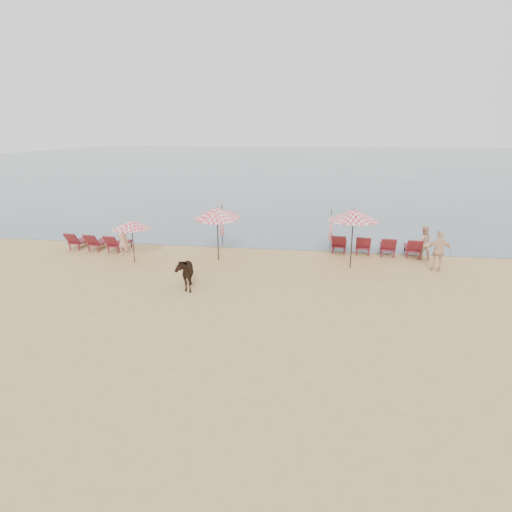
{
  "coord_description": "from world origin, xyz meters",
  "views": [
    {
      "loc": [
        2.5,
        -11.63,
        6.09
      ],
      "look_at": [
        0.0,
        5.0,
        1.1
      ],
      "focal_mm": 30.0,
      "sensor_mm": 36.0,
      "label": 1
    }
  ],
  "objects": [
    {
      "name": "ground",
      "position": [
        0.0,
        0.0,
        0.0
      ],
      "size": [
        120.0,
        120.0,
        0.0
      ],
      "primitive_type": "plane",
      "color": "tan",
      "rests_on": "ground"
    },
    {
      "name": "sea",
      "position": [
        0.0,
        80.0,
        0.0
      ],
      "size": [
        160.0,
        140.0,
        0.06
      ],
      "primitive_type": "cube",
      "color": "#51606B",
      "rests_on": "ground"
    },
    {
      "name": "lounger_cluster_left",
      "position": [
        -8.94,
        8.6,
        0.45
      ],
      "size": [
        3.12,
        2.03,
        0.65
      ],
      "rotation": [
        0.0,
        0.0,
        -0.1
      ],
      "color": "maroon",
      "rests_on": "ground"
    },
    {
      "name": "lounger_cluster_right",
      "position": [
        5.37,
        9.88,
        0.48
      ],
      "size": [
        4.48,
        2.24,
        0.69
      ],
      "rotation": [
        0.0,
        0.0,
        -0.09
      ],
      "color": "maroon",
      "rests_on": "ground"
    },
    {
      "name": "umbrella_open_left_a",
      "position": [
        -6.14,
        6.79,
        1.83
      ],
      "size": [
        1.79,
        1.79,
        2.04
      ],
      "rotation": [
        0.0,
        0.0,
        -0.22
      ],
      "color": "black",
      "rests_on": "ground"
    },
    {
      "name": "umbrella_open_left_b",
      "position": [
        -2.25,
        7.72,
        2.34
      ],
      "size": [
        2.12,
        2.16,
        2.7
      ],
      "rotation": [
        0.0,
        0.0,
        0.22
      ],
      "color": "black",
      "rests_on": "ground"
    },
    {
      "name": "umbrella_open_right",
      "position": [
        4.0,
        7.47,
        2.45
      ],
      "size": [
        2.23,
        2.23,
        2.73
      ],
      "rotation": [
        0.0,
        0.0,
        -0.17
      ],
      "color": "black",
      "rests_on": "ground"
    },
    {
      "name": "umbrella_closed_left",
      "position": [
        -2.73,
        10.7,
        1.35
      ],
      "size": [
        0.27,
        0.27,
        2.2
      ],
      "rotation": [
        0.0,
        0.0,
        -0.35
      ],
      "color": "black",
      "rests_on": "ground"
    },
    {
      "name": "umbrella_closed_right",
      "position": [
        3.13,
        10.42,
        1.3
      ],
      "size": [
        0.26,
        0.26,
        2.12
      ],
      "rotation": [
        0.0,
        0.0,
        -0.35
      ],
      "color": "black",
      "rests_on": "ground"
    },
    {
      "name": "cow",
      "position": [
        -2.69,
        3.77,
        0.68
      ],
      "size": [
        1.22,
        1.75,
        1.35
      ],
      "primitive_type": "imported",
      "rotation": [
        0.0,
        0.0,
        0.34
      ],
      "color": "black",
      "rests_on": "ground"
    },
    {
      "name": "beachgoer_left",
      "position": [
        -7.1,
        7.73,
        0.76
      ],
      "size": [
        0.55,
        0.36,
        1.51
      ],
      "primitive_type": "imported",
      "rotation": [
        0.0,
        0.0,
        3.14
      ],
      "color": "#D8A787",
      "rests_on": "ground"
    },
    {
      "name": "beachgoer_right_a",
      "position": [
        7.55,
        9.38,
        0.83
      ],
      "size": [
        0.81,
        0.64,
        1.65
      ],
      "primitive_type": "imported",
      "rotation": [
        0.0,
        0.0,
        3.13
      ],
      "color": "tan",
      "rests_on": "ground"
    },
    {
      "name": "beachgoer_right_b",
      "position": [
        7.8,
        7.53,
        0.93
      ],
      "size": [
        1.1,
        0.49,
        1.86
      ],
      "primitive_type": "imported",
      "rotation": [
        0.0,
        0.0,
        3.11
      ],
      "color": "#E2B38D",
      "rests_on": "ground"
    }
  ]
}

